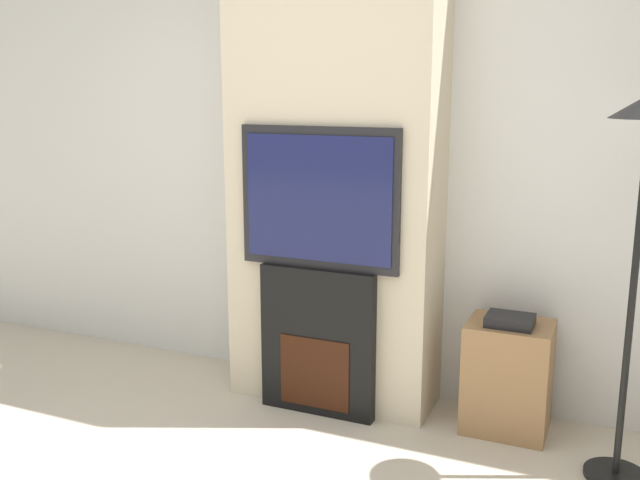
# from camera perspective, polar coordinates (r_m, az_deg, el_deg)

# --- Properties ---
(wall_back) EXTENTS (6.00, 0.06, 2.70)m
(wall_back) POSITION_cam_1_polar(r_m,az_deg,el_deg) (3.91, 2.53, 7.40)
(wall_back) COLOR silver
(wall_back) RESTS_ON ground_plane
(chimney_breast) EXTENTS (1.09, 0.40, 2.70)m
(chimney_breast) POSITION_cam_1_polar(r_m,az_deg,el_deg) (3.70, 1.24, 7.13)
(chimney_breast) COLOR beige
(chimney_breast) RESTS_ON ground_plane
(fireplace) EXTENTS (0.62, 0.15, 0.78)m
(fireplace) POSITION_cam_1_polar(r_m,az_deg,el_deg) (3.73, -0.01, -8.04)
(fireplace) COLOR black
(fireplace) RESTS_ON ground_plane
(television) EXTENTS (0.84, 0.07, 0.71)m
(television) POSITION_cam_1_polar(r_m,az_deg,el_deg) (3.54, -0.02, 3.36)
(television) COLOR black
(television) RESTS_ON fireplace
(media_stand) EXTENTS (0.41, 0.33, 0.60)m
(media_stand) POSITION_cam_1_polar(r_m,az_deg,el_deg) (3.68, 14.78, -10.43)
(media_stand) COLOR #997047
(media_stand) RESTS_ON ground_plane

